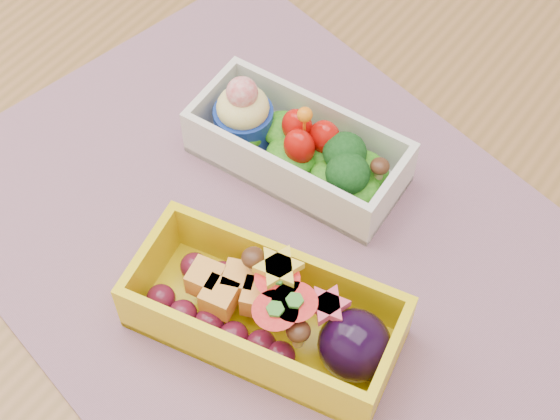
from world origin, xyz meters
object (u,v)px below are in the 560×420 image
Objects in this scene: placemat at (268,238)px; bento_yellow at (270,314)px; bento_white at (297,146)px; table at (332,312)px.

bento_yellow reaches higher than placemat.
bento_white is at bearing 109.20° from placemat.
bento_yellow is (0.00, -0.09, 0.13)m from table.
bento_white is 0.15m from bento_yellow.
placemat is at bearing -154.34° from table.
bento_white is (-0.02, 0.07, 0.03)m from placemat.
table is at bearing 78.57° from bento_yellow.
bento_white reaches higher than bento_yellow.
bento_yellow is (0.05, -0.06, 0.03)m from placemat.
placemat is 2.78× the size of bento_white.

